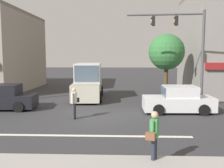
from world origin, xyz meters
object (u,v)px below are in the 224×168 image
sedan_approaching_near (178,101)px  street_tree (167,52)px  sedan_crossing_center (3,98)px  traffic_light_mast (187,43)px  pedestrian_foreground_with_bag (154,134)px  box_truck_parked_curbside (88,83)px  pedestrian_mid_crossing (74,101)px

sedan_approaching_near → street_tree: bearing=88.3°
sedan_approaching_near → sedan_crossing_center: (-10.80, 0.44, 0.00)m
street_tree → traffic_light_mast: size_ratio=0.82×
sedan_crossing_center → street_tree: bearing=25.0°
traffic_light_mast → pedestrian_foreground_with_bag: size_ratio=3.71×
sedan_crossing_center → box_truck_parked_curbside: size_ratio=0.74×
traffic_light_mast → sedan_crossing_center: size_ratio=1.48×
sedan_approaching_near → box_truck_parked_curbside: size_ratio=0.73×
sedan_crossing_center → pedestrian_mid_crossing: pedestrian_mid_crossing is taller
street_tree → pedestrian_mid_crossing: (-6.03, -7.40, -2.68)m
box_truck_parked_curbside → pedestrian_foreground_with_bag: size_ratio=3.41×
box_truck_parked_curbside → pedestrian_mid_crossing: box_truck_parked_curbside is taller
box_truck_parked_curbside → pedestrian_foreground_with_bag: 12.93m
sedan_approaching_near → pedestrian_mid_crossing: bearing=-162.6°
sedan_approaching_near → pedestrian_foreground_with_bag: pedestrian_foreground_with_bag is taller
sedan_crossing_center → pedestrian_foreground_with_bag: pedestrian_foreground_with_bag is taller
pedestrian_foreground_with_bag → sedan_approaching_near: bearing=72.8°
sedan_crossing_center → box_truck_parked_curbside: box_truck_parked_curbside is taller
sedan_approaching_near → traffic_light_mast: bearing=62.8°
pedestrian_mid_crossing → box_truck_parked_curbside: bearing=91.1°
box_truck_parked_curbside → pedestrian_foreground_with_bag: bearing=-73.6°
street_tree → pedestrian_mid_crossing: street_tree is taller
box_truck_parked_curbside → traffic_light_mast: bearing=-25.9°
box_truck_parked_curbside → sedan_approaching_near: bearing=-38.9°
sedan_crossing_center → pedestrian_mid_crossing: bearing=-24.8°
traffic_light_mast → box_truck_parked_curbside: size_ratio=1.09×
sedan_approaching_near → pedestrian_foreground_with_bag: 7.92m
sedan_approaching_near → pedestrian_mid_crossing: size_ratio=2.48×
traffic_light_mast → pedestrian_foreground_with_bag: (-3.13, -9.10, -3.22)m
sedan_crossing_center → box_truck_parked_curbside: 6.53m
box_truck_parked_curbside → pedestrian_foreground_with_bag: (3.66, -12.40, -0.30)m
box_truck_parked_curbside → sedan_crossing_center: bearing=-137.5°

